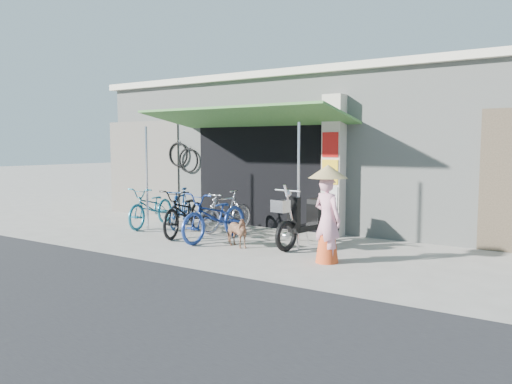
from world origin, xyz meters
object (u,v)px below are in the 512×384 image
Objects in this scene: bike_navy at (215,216)px; bike_teal at (152,207)px; street_dog at (235,232)px; nun at (328,214)px; bike_silver at (226,211)px; bike_black at (185,212)px; moped at (311,219)px; bike_blue at (181,208)px.

bike_teal is at bearing 169.98° from bike_navy.
street_dog is 2.07m from nun.
bike_silver is (1.90, 0.39, -0.01)m from bike_teal.
bike_black is at bearing 93.37° from street_dog.
street_dog is 0.35× the size of moped.
nun reaches higher than bike_black.
street_dog is at bearing -28.21° from bike_teal.
bike_navy reaches higher than bike_silver.
bike_blue is 2.71m from street_dog.
street_dog is (0.73, -0.33, -0.20)m from bike_navy.
bike_blue is at bearing -174.64° from moped.
moped is (1.88, 0.59, 0.02)m from bike_navy.
moped is at bearing 3.81° from bike_silver.
street_dog is at bearing -35.43° from bike_silver.
street_dog is at bearing -21.49° from bike_navy.
bike_blue is 0.81× the size of bike_navy.
bike_blue is 1.00× the size of bike_silver.
bike_teal reaches higher than bike_silver.
bike_blue is 1.28m from bike_silver.
street_dog is at bearing 12.03° from nun.
nun is at bearing -24.17° from bike_teal.
bike_black is 1.00× the size of bike_navy.
bike_black reaches higher than street_dog.
nun reaches higher than street_dog.
bike_blue is 0.95× the size of nun.
nun is (5.06, -1.06, 0.34)m from bike_teal.
bike_teal is at bearing -156.07° from bike_silver.
street_dog is 1.49m from moped.
moped is (3.57, -0.27, 0.05)m from bike_blue.
nun is (3.15, -1.45, 0.35)m from bike_silver.
bike_navy reaches higher than bike_blue.
bike_navy is 0.95× the size of moped.
nun reaches higher than bike_silver.
moped is at bearing -11.59° from bike_teal.
bike_black is 2.84m from moped.
moped is 1.44m from nun.
nun is at bearing -40.00° from bike_blue.
bike_navy is (1.69, -0.86, 0.04)m from bike_blue.
bike_navy reaches higher than street_dog.
nun is (0.86, -1.11, 0.30)m from moped.
bike_black is 3.73m from nun.
bike_blue is at bearing 156.12° from bike_navy.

